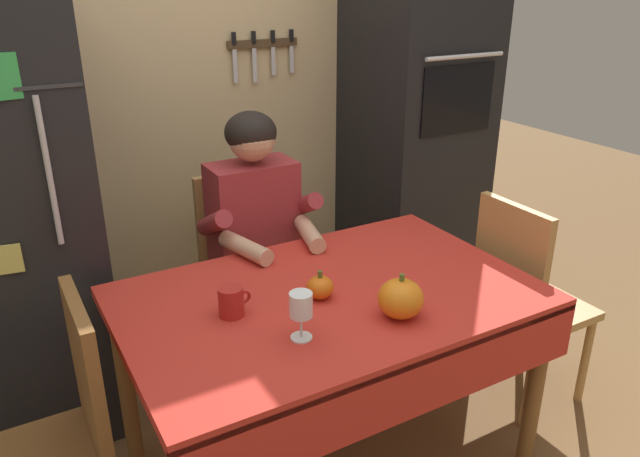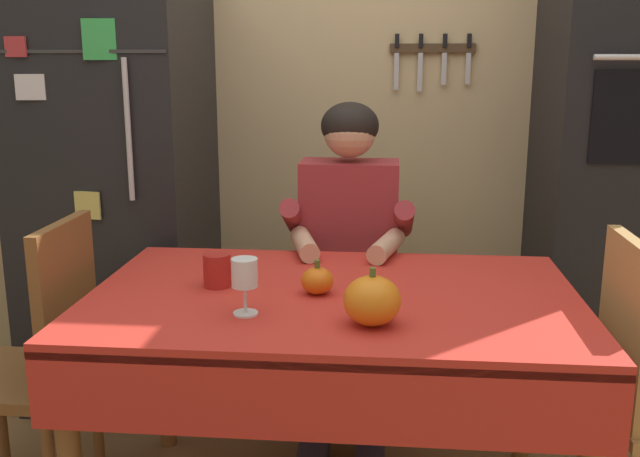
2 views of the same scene
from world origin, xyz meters
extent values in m
cube|color=#D1B784|center=(0.05, 1.35, 1.30)|extent=(3.70, 0.10, 2.60)
cube|color=#4C3823|center=(0.33, 1.29, 1.44)|extent=(0.36, 0.02, 0.04)
cube|color=silver|center=(0.18, 1.28, 1.34)|extent=(0.02, 0.01, 0.15)
cube|color=black|center=(0.18, 1.28, 1.47)|extent=(0.02, 0.01, 0.06)
cube|color=silver|center=(0.28, 1.28, 1.34)|extent=(0.02, 0.01, 0.16)
cube|color=black|center=(0.28, 1.28, 1.47)|extent=(0.02, 0.01, 0.06)
cube|color=silver|center=(0.38, 1.28, 1.35)|extent=(0.02, 0.01, 0.13)
cube|color=black|center=(0.38, 1.28, 1.47)|extent=(0.02, 0.01, 0.06)
cube|color=silver|center=(0.48, 1.28, 1.35)|extent=(0.02, 0.01, 0.13)
cube|color=black|center=(0.48, 1.28, 1.47)|extent=(0.02, 0.01, 0.06)
cube|color=black|center=(-0.95, 0.96, 0.90)|extent=(0.68, 0.68, 1.80)
cylinder|color=silver|center=(-0.76, 0.60, 1.15)|extent=(0.02, 0.02, 0.50)
cube|color=#333335|center=(-0.95, 0.62, 1.42)|extent=(0.67, 0.01, 0.01)
cube|color=#E5D666|center=(-0.94, 0.61, 0.87)|extent=(0.10, 0.02, 0.10)
cube|color=green|center=(-0.85, 0.61, 1.46)|extent=(0.12, 0.02, 0.14)
cube|color=silver|center=(-1.11, 0.61, 1.30)|extent=(0.11, 0.02, 0.09)
cube|color=#B73338|center=(-1.16, 0.61, 1.44)|extent=(0.08, 0.02, 0.07)
cube|color=black|center=(1.05, 1.00, 1.05)|extent=(0.60, 0.60, 2.10)
cylinder|color=brown|center=(-0.64, 0.49, 0.35)|extent=(0.06, 0.06, 0.70)
cylinder|color=brown|center=(0.64, 0.49, 0.35)|extent=(0.06, 0.06, 0.70)
cube|color=red|center=(0.00, 0.10, 0.72)|extent=(1.40, 0.90, 0.04)
cube|color=red|center=(0.00, -0.34, 0.62)|extent=(1.40, 0.01, 0.20)
cube|color=tan|center=(0.01, 0.79, 0.43)|extent=(0.40, 0.40, 0.04)
cube|color=tan|center=(0.01, 0.97, 0.69)|extent=(0.36, 0.04, 0.48)
cylinder|color=tan|center=(-0.16, 0.62, 0.21)|extent=(0.04, 0.04, 0.41)
cylinder|color=tan|center=(-0.16, 0.96, 0.21)|extent=(0.04, 0.04, 0.41)
cylinder|color=tan|center=(0.18, 0.62, 0.21)|extent=(0.04, 0.04, 0.41)
cylinder|color=tan|center=(0.18, 0.96, 0.21)|extent=(0.04, 0.04, 0.41)
cube|color=#38384C|center=(-0.09, 0.41, 0.04)|extent=(0.10, 0.22, 0.08)
cube|color=#38384C|center=(0.11, 0.41, 0.04)|extent=(0.10, 0.22, 0.08)
cylinder|color=#38384C|center=(-0.09, 0.47, 0.23)|extent=(0.09, 0.09, 0.38)
cylinder|color=#38384C|center=(0.11, 0.47, 0.23)|extent=(0.09, 0.09, 0.38)
cube|color=#38384C|center=(-0.08, 0.63, 0.50)|extent=(0.12, 0.40, 0.11)
cube|color=#38384C|center=(0.10, 0.63, 0.50)|extent=(0.12, 0.40, 0.11)
cube|color=#9E2D33|center=(0.01, 0.75, 0.79)|extent=(0.36, 0.20, 0.48)
cylinder|color=#9E2D33|center=(-0.19, 0.68, 0.83)|extent=(0.07, 0.26, 0.18)
cylinder|color=#9E2D33|center=(0.21, 0.68, 0.83)|extent=(0.07, 0.26, 0.18)
cylinder|color=#D8A884|center=(-0.13, 0.51, 0.78)|extent=(0.13, 0.27, 0.07)
cylinder|color=#D8A884|center=(0.15, 0.51, 0.78)|extent=(0.13, 0.27, 0.07)
sphere|color=#D8A884|center=(0.01, 0.73, 1.14)|extent=(0.19, 0.19, 0.19)
ellipsoid|color=black|center=(0.01, 0.74, 1.16)|extent=(0.21, 0.21, 0.17)
cube|color=brown|center=(-0.98, 0.10, 0.43)|extent=(0.40, 0.40, 0.04)
cube|color=brown|center=(-0.80, 0.10, 0.69)|extent=(0.04, 0.36, 0.48)
cylinder|color=brown|center=(-1.15, 0.27, 0.21)|extent=(0.04, 0.04, 0.41)
cylinder|color=brown|center=(-0.81, 0.27, 0.21)|extent=(0.04, 0.04, 0.41)
cube|color=tan|center=(0.80, 0.04, 0.69)|extent=(0.04, 0.36, 0.48)
cylinder|color=tan|center=(0.81, 0.21, 0.21)|extent=(0.04, 0.04, 0.41)
cylinder|color=#B2231E|center=(-0.35, 0.13, 0.79)|extent=(0.08, 0.08, 0.10)
torus|color=#B2231E|center=(-0.30, 0.13, 0.79)|extent=(0.05, 0.01, 0.05)
cylinder|color=white|center=(-0.22, -0.10, 0.74)|extent=(0.07, 0.07, 0.01)
cylinder|color=white|center=(-0.22, -0.10, 0.78)|extent=(0.01, 0.01, 0.07)
cylinder|color=white|center=(-0.22, -0.10, 0.85)|extent=(0.07, 0.07, 0.08)
ellipsoid|color=orange|center=(-0.04, 0.08, 0.78)|extent=(0.09, 0.09, 0.08)
cylinder|color=#4C6023|center=(-0.04, 0.08, 0.83)|extent=(0.02, 0.02, 0.02)
ellipsoid|color=orange|center=(0.12, -0.15, 0.80)|extent=(0.15, 0.15, 0.13)
cylinder|color=#4C6023|center=(0.12, -0.15, 0.88)|extent=(0.02, 0.02, 0.02)
camera|label=1|loc=(-0.94, -1.49, 1.75)|focal=34.40mm
camera|label=2|loc=(0.15, -1.86, 1.40)|focal=40.36mm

